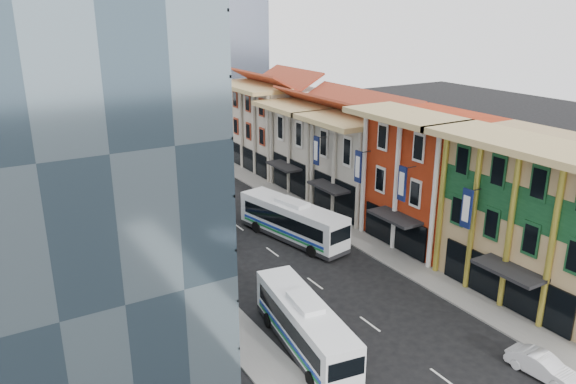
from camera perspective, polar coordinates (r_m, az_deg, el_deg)
sidewalk_right at (r=55.21m, az=6.15°, el=-4.12°), size 3.00×90.00×0.15m
sidewalk_left at (r=47.79m, az=-10.61°, el=-8.10°), size 3.00×90.00×0.15m
shophouse_tan at (r=45.98m, az=24.86°, el=-2.62°), size 8.00×14.00×12.00m
shophouse_red at (r=53.13m, az=14.37°, el=1.27°), size 8.00×10.00×12.00m
shophouse_cream_near at (r=60.16m, az=7.96°, el=2.69°), size 8.00×9.00×10.00m
shophouse_cream_mid at (r=67.16m, az=3.19°, el=4.52°), size 8.00×9.00×10.00m
shophouse_cream_far at (r=75.75m, az=-1.25°, el=6.55°), size 8.00×12.00×11.00m
office_tower at (r=38.42m, az=-22.37°, el=7.80°), size 12.00×26.00×30.00m
office_block_far at (r=62.50m, az=-24.02°, el=3.75°), size 10.00×18.00×14.00m
bus_left_near at (r=36.92m, az=1.72°, el=-13.27°), size 4.16×11.45×3.59m
bus_left_far at (r=55.08m, az=-7.42°, el=-2.34°), size 6.47×11.14×3.52m
bus_right at (r=52.80m, az=0.45°, el=-2.86°), size 5.29×12.65×3.95m
sedan_right at (r=38.31m, az=24.43°, el=-15.78°), size 1.97×4.39×1.40m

